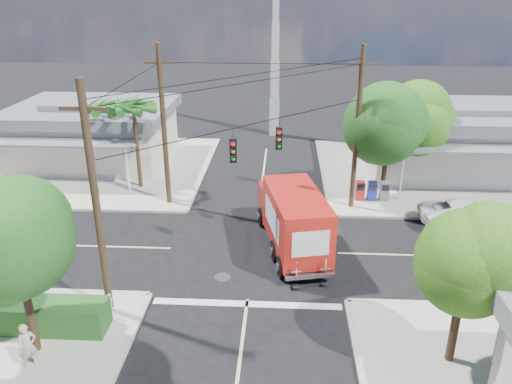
{
  "coord_description": "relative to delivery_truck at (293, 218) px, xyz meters",
  "views": [
    {
      "loc": [
        1.31,
        -20.81,
        11.71
      ],
      "look_at": [
        0.0,
        2.0,
        2.2
      ],
      "focal_mm": 35.0,
      "sensor_mm": 36.0,
      "label": 1
    }
  ],
  "objects": [
    {
      "name": "picket_fence",
      "position": [
        -9.62,
        -5.99,
        -0.89
      ],
      "size": [
        5.94,
        0.06,
        1.0
      ],
      "color": "silver",
      "rests_on": "sidewalk_sw"
    },
    {
      "name": "parked_car",
      "position": [
        9.19,
        2.88,
        -0.88
      ],
      "size": [
        5.08,
        2.56,
        1.38
      ],
      "primitive_type": "imported",
      "rotation": [
        0.0,
        0.0,
        1.63
      ],
      "color": "silver",
      "rests_on": "ground"
    },
    {
      "name": "sidewalk_nw",
      "position": [
        -12.7,
        10.49,
        -1.5
      ],
      "size": [
        14.12,
        14.12,
        0.14
      ],
      "color": "#ADA79C",
      "rests_on": "ground"
    },
    {
      "name": "tree_sw_front",
      "position": [
        -8.81,
        -7.94,
        2.76
      ],
      "size": [
        3.88,
        3.78,
        6.03
      ],
      "color": "#422D1C",
      "rests_on": "sidewalk_sw"
    },
    {
      "name": "tree_ne_front",
      "position": [
        5.39,
        6.36,
        3.2
      ],
      "size": [
        4.21,
        4.14,
        6.66
      ],
      "color": "#422D1C",
      "rests_on": "sidewalk_ne"
    },
    {
      "name": "delivery_truck",
      "position": [
        0.0,
        0.0,
        0.0
      ],
      "size": [
        3.59,
        7.4,
        3.08
      ],
      "color": "black",
      "rests_on": "ground"
    },
    {
      "name": "tree_ne_back",
      "position": [
        7.99,
        8.56,
        2.62
      ],
      "size": [
        3.77,
        3.66,
        5.82
      ],
      "color": "#422D1C",
      "rests_on": "sidewalk_ne"
    },
    {
      "name": "radio_tower",
      "position": [
        -1.32,
        19.61,
        4.08
      ],
      "size": [
        0.8,
        0.8,
        17.0
      ],
      "color": "silver",
      "rests_on": "ground"
    },
    {
      "name": "vending_boxes",
      "position": [
        4.68,
        5.81,
        -0.88
      ],
      "size": [
        1.9,
        0.5,
        1.1
      ],
      "color": "#AB1D1D",
      "rests_on": "sidewalk_ne"
    },
    {
      "name": "palm_nw_back",
      "position": [
        -11.32,
        8.61,
        3.1
      ],
      "size": [
        3.01,
        3.08,
        5.19
      ],
      "color": "#422D1C",
      "rests_on": "sidewalk_nw"
    },
    {
      "name": "sidewalk_ne",
      "position": [
        9.06,
        10.49,
        -1.5
      ],
      "size": [
        14.12,
        14.12,
        0.14
      ],
      "color": "#ADA79C",
      "rests_on": "ground"
    },
    {
      "name": "building_ne",
      "position": [
        10.68,
        11.57,
        0.75
      ],
      "size": [
        11.8,
        10.2,
        4.5
      ],
      "color": "beige",
      "rests_on": "sidewalk_ne"
    },
    {
      "name": "palm_nw_front",
      "position": [
        -9.32,
        7.11,
        3.48
      ],
      "size": [
        3.01,
        3.08,
        5.59
      ],
      "color": "#422D1C",
      "rests_on": "sidewalk_nw"
    },
    {
      "name": "building_nw",
      "position": [
        -13.82,
        12.07,
        0.65
      ],
      "size": [
        10.8,
        10.2,
        4.3
      ],
      "color": "beige",
      "rests_on": "sidewalk_nw"
    },
    {
      "name": "hedge_sw",
      "position": [
        -9.82,
        -6.79,
        -0.88
      ],
      "size": [
        6.2,
        1.2,
        1.1
      ],
      "primitive_type": "cube",
      "color": "#1B4A19",
      "rests_on": "sidewalk_sw"
    },
    {
      "name": "pedestrian",
      "position": [
        -8.62,
        -8.7,
        -0.63
      ],
      "size": [
        0.69,
        0.66,
        1.59
      ],
      "primitive_type": "imported",
      "rotation": [
        0.0,
        0.0,
        0.68
      ],
      "color": "beige",
      "rests_on": "sidewalk_sw"
    },
    {
      "name": "road_markings",
      "position": [
        -1.82,
        -1.87,
        -1.56
      ],
      "size": [
        32.0,
        32.0,
        0.01
      ],
      "color": "beige",
      "rests_on": "ground"
    },
    {
      "name": "ground",
      "position": [
        -1.82,
        -0.39,
        -1.57
      ],
      "size": [
        120.0,
        120.0,
        0.0
      ],
      "primitive_type": "plane",
      "color": "black",
      "rests_on": "ground"
    },
    {
      "name": "utility_poles",
      "position": [
        -3.4,
        1.21,
        3.11
      ],
      "size": [
        12.0,
        10.68,
        9.0
      ],
      "color": "#473321",
      "rests_on": "ground"
    },
    {
      "name": "tree_se",
      "position": [
        5.19,
        -7.64,
        2.47
      ],
      "size": [
        3.67,
        3.54,
        5.62
      ],
      "color": "#422D1C",
      "rests_on": "sidewalk_se"
    }
  ]
}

